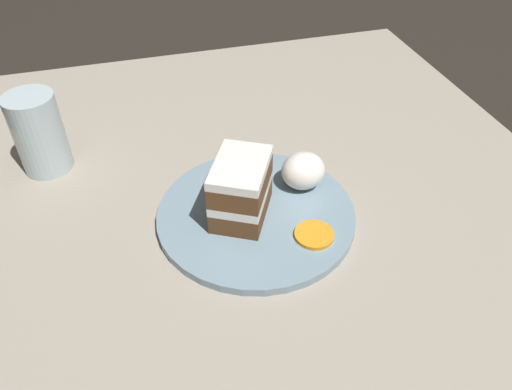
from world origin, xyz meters
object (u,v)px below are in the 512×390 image
(plate, at_px, (256,214))
(cream_dollop, at_px, (303,171))
(orange_garnish, at_px, (314,235))
(drinking_glass, at_px, (41,138))
(cake_slice, at_px, (241,189))

(plate, relative_size, cream_dollop, 4.33)
(orange_garnish, distance_m, drinking_glass, 0.44)
(plate, xyz_separation_m, drinking_glass, (-0.28, 0.20, 0.05))
(plate, relative_size, orange_garnish, 5.27)
(cake_slice, height_order, orange_garnish, cake_slice)
(cake_slice, xyz_separation_m, cream_dollop, (0.10, 0.03, -0.02))
(plate, relative_size, drinking_glass, 2.19)
(plate, distance_m, cream_dollop, 0.09)
(plate, height_order, cream_dollop, cream_dollop)
(plate, distance_m, orange_garnish, 0.09)
(cream_dollop, distance_m, orange_garnish, 0.11)
(cream_dollop, bearing_deg, drinking_glass, 155.39)
(drinking_glass, bearing_deg, plate, -35.62)
(cake_slice, xyz_separation_m, drinking_glass, (-0.26, 0.20, -0.00))
(cake_slice, height_order, cream_dollop, cake_slice)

